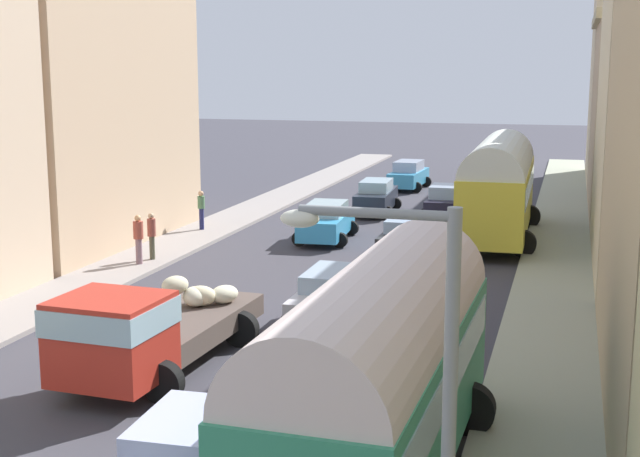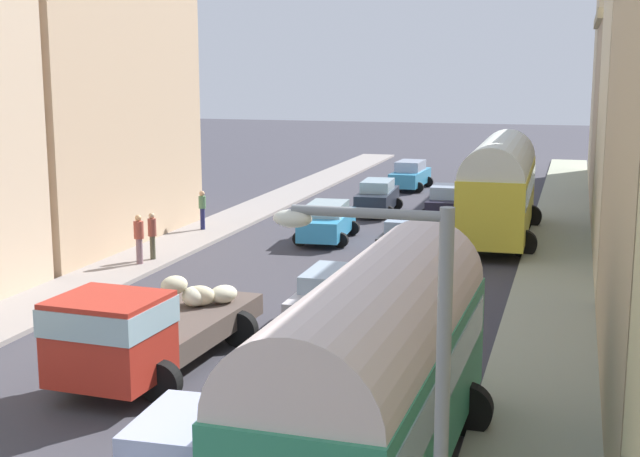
% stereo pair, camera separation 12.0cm
% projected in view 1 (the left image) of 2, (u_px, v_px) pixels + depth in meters
% --- Properties ---
extents(ground_plane, '(154.00, 154.00, 0.00)m').
position_uv_depth(ground_plane, '(365.00, 248.00, 34.40)').
color(ground_plane, '#393840').
extents(sidewalk_left, '(2.50, 70.00, 0.14)m').
position_uv_depth(sidewalk_left, '(194.00, 237.00, 36.36)').
color(sidewalk_left, gray).
rests_on(sidewalk_left, ground).
extents(sidewalk_right, '(2.50, 70.00, 0.14)m').
position_uv_depth(sidewalk_right, '(556.00, 257.00, 32.42)').
color(sidewalk_right, '#9BA089').
rests_on(sidewalk_right, ground).
extents(building_left_2, '(4.55, 11.53, 11.55)m').
position_uv_depth(building_left_2, '(84.00, 98.00, 34.26)').
color(building_left_2, tan).
rests_on(building_left_2, ground).
extents(parked_bus_0, '(3.45, 8.75, 3.92)m').
position_uv_depth(parked_bus_0, '(379.00, 366.00, 14.51)').
color(parked_bus_0, '#34916C').
rests_on(parked_bus_0, ground).
extents(parked_bus_1, '(3.44, 10.01, 4.20)m').
position_uv_depth(parked_bus_1, '(498.00, 183.00, 35.70)').
color(parked_bus_1, gold).
rests_on(parked_bus_1, ground).
extents(cargo_truck_0, '(3.28, 6.86, 2.25)m').
position_uv_depth(cargo_truck_0, '(145.00, 328.00, 19.89)').
color(cargo_truck_0, '#AE291E').
rests_on(cargo_truck_0, ground).
extents(car_0, '(2.43, 4.44, 1.56)m').
position_uv_depth(car_0, '(326.00, 221.00, 35.77)').
color(car_0, '#3393CE').
rests_on(car_0, ground).
extents(car_1, '(2.26, 4.42, 1.63)m').
position_uv_depth(car_1, '(376.00, 197.00, 42.26)').
color(car_1, '#202631').
rests_on(car_1, ground).
extents(car_2, '(2.28, 4.28, 1.64)m').
position_uv_depth(car_2, '(408.00, 175.00, 50.69)').
color(car_2, '#3591C2').
rests_on(car_2, ground).
extents(car_4, '(2.36, 4.25, 1.47)m').
position_uv_depth(car_4, '(336.00, 295.00, 24.39)').
color(car_4, silver).
rests_on(car_4, ground).
extents(car_5, '(2.29, 3.97, 1.46)m').
position_uv_depth(car_5, '(408.00, 237.00, 32.72)').
color(car_5, '#26282A').
rests_on(car_5, ground).
extents(car_6, '(2.16, 3.64, 1.53)m').
position_uv_depth(car_6, '(445.00, 202.00, 41.13)').
color(car_6, '#201D2E').
rests_on(car_6, ground).
extents(pedestrian_1, '(0.38, 0.38, 1.89)m').
position_uv_depth(pedestrian_1, '(138.00, 237.00, 30.88)').
color(pedestrian_1, '#7E5F68').
rests_on(pedestrian_1, ground).
extents(pedestrian_2, '(0.36, 0.36, 1.80)m').
position_uv_depth(pedestrian_2, '(201.00, 208.00, 37.41)').
color(pedestrian_2, navy).
rests_on(pedestrian_2, ground).
extents(pedestrian_4, '(0.37, 0.37, 1.84)m').
position_uv_depth(pedestrian_4, '(152.00, 234.00, 31.61)').
color(pedestrian_4, '#4D4D39').
rests_on(pedestrian_4, ground).
extents(streetlamp_near, '(1.99, 0.28, 5.58)m').
position_uv_depth(streetlamp_near, '(421.00, 401.00, 9.59)').
color(streetlamp_near, gray).
rests_on(streetlamp_near, ground).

